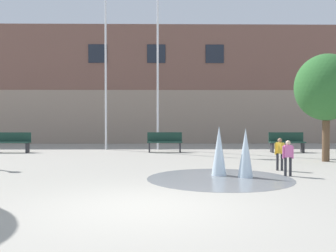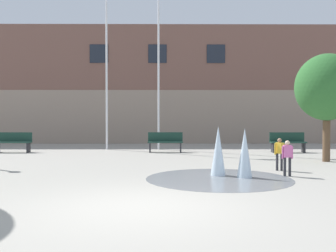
{
  "view_description": "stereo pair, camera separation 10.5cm",
  "coord_description": "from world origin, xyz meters",
  "px_view_note": "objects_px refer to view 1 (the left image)",
  "views": [
    {
      "loc": [
        0.36,
        -7.1,
        1.66
      ],
      "look_at": [
        0.56,
        6.96,
        1.3
      ],
      "focal_mm": 42.0,
      "sensor_mm": 36.0,
      "label": 1
    },
    {
      "loc": [
        0.47,
        -7.11,
        1.66
      ],
      "look_at": [
        0.56,
        6.96,
        1.3
      ],
      "focal_mm": 42.0,
      "sensor_mm": 36.0,
      "label": 2
    }
  ],
  "objects_px": {
    "park_bench_center": "(165,142)",
    "park_bench_far_right": "(287,142)",
    "child_with_pink_shirt": "(280,151)",
    "street_tree_near_building": "(326,88)",
    "flagpole_left": "(106,57)",
    "park_bench_left_of_flagpoles": "(12,142)",
    "flagpole_right": "(158,57)",
    "child_in_fountain": "(288,155)"
  },
  "relations": [
    {
      "from": "park_bench_left_of_flagpoles",
      "to": "park_bench_center",
      "type": "xyz_separation_m",
      "value": [
        6.93,
        0.05,
        0.0
      ]
    },
    {
      "from": "child_in_fountain",
      "to": "street_tree_near_building",
      "type": "xyz_separation_m",
      "value": [
        2.5,
        3.46,
        2.11
      ]
    },
    {
      "from": "park_bench_left_of_flagpoles",
      "to": "park_bench_far_right",
      "type": "xyz_separation_m",
      "value": [
        12.51,
        -0.1,
        0.0
      ]
    },
    {
      "from": "park_bench_left_of_flagpoles",
      "to": "flagpole_left",
      "type": "distance_m",
      "value": 5.99
    },
    {
      "from": "child_with_pink_shirt",
      "to": "street_tree_near_building",
      "type": "xyz_separation_m",
      "value": [
        2.4,
        2.35,
        2.11
      ]
    },
    {
      "from": "park_bench_center",
      "to": "street_tree_near_building",
      "type": "distance_m",
      "value": 7.31
    },
    {
      "from": "child_with_pink_shirt",
      "to": "flagpole_left",
      "type": "bearing_deg",
      "value": 2.83
    },
    {
      "from": "child_with_pink_shirt",
      "to": "flagpole_right",
      "type": "xyz_separation_m",
      "value": [
        -3.77,
        7.64,
        4.02
      ]
    },
    {
      "from": "park_bench_far_right",
      "to": "flagpole_left",
      "type": "distance_m",
      "value": 9.56
    },
    {
      "from": "park_bench_left_of_flagpoles",
      "to": "flagpole_left",
      "type": "xyz_separation_m",
      "value": [
        4.05,
        1.58,
        4.12
      ]
    },
    {
      "from": "child_in_fountain",
      "to": "park_bench_center",
      "type": "bearing_deg",
      "value": 115.76
    },
    {
      "from": "flagpole_right",
      "to": "street_tree_near_building",
      "type": "xyz_separation_m",
      "value": [
        6.17,
        -5.29,
        -1.91
      ]
    },
    {
      "from": "park_bench_center",
      "to": "park_bench_far_right",
      "type": "relative_size",
      "value": 1.0
    },
    {
      "from": "park_bench_left_of_flagpoles",
      "to": "park_bench_center",
      "type": "height_order",
      "value": "same"
    },
    {
      "from": "flagpole_right",
      "to": "flagpole_left",
      "type": "bearing_deg",
      "value": 180.0
    },
    {
      "from": "park_bench_left_of_flagpoles",
      "to": "street_tree_near_building",
      "type": "height_order",
      "value": "street_tree_near_building"
    },
    {
      "from": "park_bench_far_right",
      "to": "flagpole_right",
      "type": "height_order",
      "value": "flagpole_right"
    },
    {
      "from": "park_bench_left_of_flagpoles",
      "to": "park_bench_center",
      "type": "relative_size",
      "value": 1.0
    },
    {
      "from": "child_with_pink_shirt",
      "to": "flagpole_left",
      "type": "distance_m",
      "value": 10.71
    },
    {
      "from": "park_bench_left_of_flagpoles",
      "to": "child_with_pink_shirt",
      "type": "distance_m",
      "value": 12.03
    },
    {
      "from": "park_bench_far_right",
      "to": "street_tree_near_building",
      "type": "relative_size",
      "value": 0.41
    },
    {
      "from": "park_bench_center",
      "to": "child_in_fountain",
      "type": "distance_m",
      "value": 7.97
    },
    {
      "from": "child_in_fountain",
      "to": "street_tree_near_building",
      "type": "distance_m",
      "value": 4.76
    },
    {
      "from": "park_bench_left_of_flagpoles",
      "to": "child_in_fountain",
      "type": "relative_size",
      "value": 1.62
    },
    {
      "from": "child_with_pink_shirt",
      "to": "flagpole_right",
      "type": "relative_size",
      "value": 0.11
    },
    {
      "from": "flagpole_right",
      "to": "park_bench_left_of_flagpoles",
      "type": "bearing_deg",
      "value": -166.59
    },
    {
      "from": "park_bench_center",
      "to": "child_with_pink_shirt",
      "type": "xyz_separation_m",
      "value": [
        3.46,
        -6.12,
        0.1
      ]
    },
    {
      "from": "park_bench_far_right",
      "to": "park_bench_left_of_flagpoles",
      "type": "bearing_deg",
      "value": 179.53
    },
    {
      "from": "child_in_fountain",
      "to": "flagpole_right",
      "type": "xyz_separation_m",
      "value": [
        -3.67,
        8.75,
        4.02
      ]
    },
    {
      "from": "park_bench_far_right",
      "to": "flagpole_right",
      "type": "xyz_separation_m",
      "value": [
        -5.89,
        1.68,
        4.12
      ]
    },
    {
      "from": "child_with_pink_shirt",
      "to": "child_in_fountain",
      "type": "height_order",
      "value": "same"
    },
    {
      "from": "park_bench_center",
      "to": "flagpole_right",
      "type": "height_order",
      "value": "flagpole_right"
    },
    {
      "from": "park_bench_center",
      "to": "flagpole_left",
      "type": "distance_m",
      "value": 5.25
    },
    {
      "from": "flagpole_left",
      "to": "flagpole_right",
      "type": "bearing_deg",
      "value": 0.0
    },
    {
      "from": "child_in_fountain",
      "to": "park_bench_far_right",
      "type": "bearing_deg",
      "value": 73.39
    },
    {
      "from": "park_bench_center",
      "to": "child_in_fountain",
      "type": "bearing_deg",
      "value": -65.07
    },
    {
      "from": "park_bench_center",
      "to": "child_in_fountain",
      "type": "xyz_separation_m",
      "value": [
        3.36,
        -7.23,
        0.1
      ]
    },
    {
      "from": "park_bench_center",
      "to": "street_tree_near_building",
      "type": "relative_size",
      "value": 0.41
    },
    {
      "from": "park_bench_far_right",
      "to": "child_in_fountain",
      "type": "relative_size",
      "value": 1.62
    },
    {
      "from": "park_bench_left_of_flagpoles",
      "to": "flagpole_left",
      "type": "relative_size",
      "value": 0.18
    },
    {
      "from": "park_bench_center",
      "to": "flagpole_left",
      "type": "height_order",
      "value": "flagpole_left"
    },
    {
      "from": "child_in_fountain",
      "to": "flagpole_left",
      "type": "relative_size",
      "value": 0.11
    }
  ]
}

